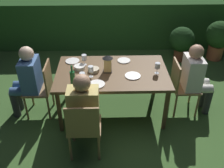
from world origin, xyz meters
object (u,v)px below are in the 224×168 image
wine_glass_c (91,69)px  wine_glass_a (82,76)px  chair_head_near (42,87)px  wine_glass_d (157,66)px  wine_glass_b (84,58)px  plate_b (124,61)px  chair_side_left_a (84,127)px  person_in_cream (196,76)px  chair_head_far (181,85)px  person_in_blue (27,78)px  bowl_bread (94,70)px  potted_plant_by_hedge (181,41)px  dining_table (112,75)px  plate_c (133,76)px  person_in_mustard (84,107)px  potted_plant_corner (219,37)px  plate_d (72,61)px  green_bottle_on_table (73,78)px  plate_a (97,84)px  bowl_olives (79,67)px  lantern_centerpiece (108,63)px

wine_glass_c → wine_glass_a: bearing=-121.0°
chair_head_near → wine_glass_d: size_ratio=5.15×
wine_glass_b → plate_b: wine_glass_b is taller
chair_side_left_a → wine_glass_c: wine_glass_c is taller
chair_head_near → wine_glass_c: (0.77, -0.13, 0.37)m
person_in_cream → wine_glass_d: bearing=-173.9°
chair_head_far → wine_glass_c: 1.43m
person_in_blue → person_in_cream: same height
wine_glass_b → wine_glass_d: bearing=-14.8°
person_in_cream → wine_glass_b: size_ratio=6.80×
bowl_bread → wine_glass_d: bearing=-4.8°
chair_head_far → wine_glass_a: size_ratio=5.15×
chair_side_left_a → potted_plant_by_hedge: bearing=54.2°
dining_table → wine_glass_d: size_ratio=9.75×
bowl_bread → wine_glass_c: bearing=-102.2°
wine_glass_c → plate_c: (0.60, -0.01, -0.11)m
chair_side_left_a → bowl_bread: bearing=83.7°
dining_table → plate_b: 0.38m
person_in_blue → wine_glass_d: size_ratio=6.80×
dining_table → plate_b: bearing=58.9°
person_in_mustard → dining_table: bearing=62.3°
chair_head_near → bowl_bread: 0.85m
person_in_mustard → potted_plant_corner: size_ratio=1.36×
plate_b → plate_d: (-0.81, 0.00, 0.00)m
person_in_cream → wine_glass_d: person_in_cream is taller
person_in_blue → potted_plant_corner: (3.59, 1.77, -0.14)m
bowl_bread → potted_plant_corner: 3.15m
person_in_cream → wine_glass_c: size_ratio=6.80×
dining_table → potted_plant_corner: (2.32, 1.77, -0.18)m
chair_head_far → chair_head_near: bearing=180.0°
dining_table → potted_plant_corner: potted_plant_corner is taller
green_bottle_on_table → plate_a: (0.32, -0.02, -0.10)m
wine_glass_a → plate_a: bearing=-10.3°
wine_glass_b → potted_plant_corner: bearing=29.6°
plate_d → bowl_olives: 0.28m
plate_b → bowl_olives: size_ratio=1.25×
plate_a → bowl_olives: size_ratio=1.35×
wine_glass_b → bowl_bread: bearing=-54.2°
plate_b → wine_glass_d: bearing=-40.6°
bowl_bread → potted_plant_corner: size_ratio=0.20×
dining_table → plate_a: plate_a is taller
wine_glass_b → wine_glass_c: bearing=-71.7°
person_in_mustard → wine_glass_a: size_ratio=6.80×
green_bottle_on_table → potted_plant_corner: size_ratio=0.34×
person_in_cream → bowl_bread: bearing=179.5°
person_in_blue → lantern_centerpiece: person_in_blue is taller
dining_table → green_bottle_on_table: bearing=-148.4°
lantern_centerpiece → potted_plant_by_hedge: lantern_centerpiece is taller
lantern_centerpiece → plate_d: (-0.55, 0.32, -0.14)m
chair_side_left_a → plate_c: (0.66, 0.76, 0.26)m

